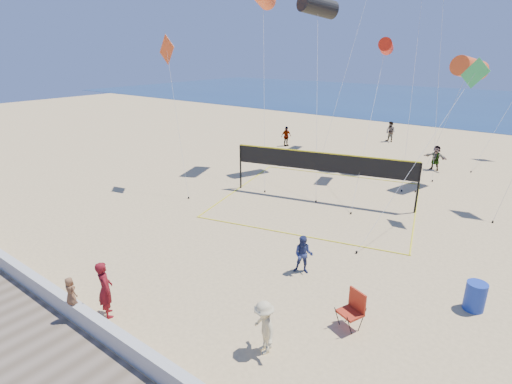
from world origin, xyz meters
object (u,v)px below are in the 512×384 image
Objects in this scene: camp_chair at (353,307)px; volleyball_net at (322,167)px; woman at (105,289)px; trash_barrel at (475,296)px.

camp_chair is 0.11× the size of volleyball_net.
trash_barrel is (8.89, 7.10, -0.45)m from woman.
volleyball_net is at bearing 144.75° from camp_chair.
camp_chair is at bearing -123.00° from woman.
woman is 11.39m from trash_barrel.
camp_chair is 1.40× the size of trash_barrel.
volleyball_net is at bearing -67.29° from woman.
volleyball_net is (-5.87, 8.92, 1.16)m from camp_chair.
volleyball_net reaches higher than woman.
woman is 12.96m from volleyball_net.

